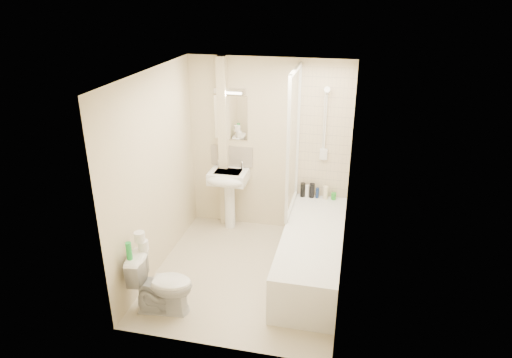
# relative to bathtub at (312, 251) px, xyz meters

# --- Properties ---
(floor) EXTENTS (2.50, 2.50, 0.00)m
(floor) POSITION_rel_bathtub_xyz_m (-0.75, -0.20, -0.29)
(floor) COLOR beige
(floor) RESTS_ON ground
(wall_back) EXTENTS (2.20, 0.02, 2.40)m
(wall_back) POSITION_rel_bathtub_xyz_m (-0.75, 1.05, 0.91)
(wall_back) COLOR beige
(wall_back) RESTS_ON ground
(wall_left) EXTENTS (0.02, 2.50, 2.40)m
(wall_left) POSITION_rel_bathtub_xyz_m (-1.85, -0.20, 0.91)
(wall_left) COLOR beige
(wall_left) RESTS_ON ground
(wall_right) EXTENTS (0.02, 2.50, 2.40)m
(wall_right) POSITION_rel_bathtub_xyz_m (0.35, -0.20, 0.91)
(wall_right) COLOR beige
(wall_right) RESTS_ON ground
(ceiling) EXTENTS (2.20, 2.50, 0.02)m
(ceiling) POSITION_rel_bathtub_xyz_m (-0.75, -0.20, 2.11)
(ceiling) COLOR white
(ceiling) RESTS_ON wall_back
(tile_back) EXTENTS (0.70, 0.01, 1.75)m
(tile_back) POSITION_rel_bathtub_xyz_m (0.00, 1.04, 1.14)
(tile_back) COLOR beige
(tile_back) RESTS_ON wall_back
(tile_right) EXTENTS (0.01, 2.10, 1.75)m
(tile_right) POSITION_rel_bathtub_xyz_m (0.34, 0.00, 1.14)
(tile_right) COLOR beige
(tile_right) RESTS_ON wall_right
(pipe_boxing) EXTENTS (0.12, 0.12, 2.40)m
(pipe_boxing) POSITION_rel_bathtub_xyz_m (-1.37, 0.99, 0.91)
(pipe_boxing) COLOR beige
(pipe_boxing) RESTS_ON ground
(splashback) EXTENTS (0.60, 0.02, 0.30)m
(splashback) POSITION_rel_bathtub_xyz_m (-1.27, 1.04, 0.74)
(splashback) COLOR beige
(splashback) RESTS_ON wall_back
(mirror) EXTENTS (0.46, 0.01, 0.60)m
(mirror) POSITION_rel_bathtub_xyz_m (-1.27, 1.04, 1.29)
(mirror) COLOR white
(mirror) RESTS_ON wall_back
(strip_light) EXTENTS (0.42, 0.07, 0.07)m
(strip_light) POSITION_rel_bathtub_xyz_m (-1.27, 1.02, 1.66)
(strip_light) COLOR silver
(strip_light) RESTS_ON wall_back
(bathtub) EXTENTS (0.70, 2.10, 0.55)m
(bathtub) POSITION_rel_bathtub_xyz_m (0.00, 0.00, 0.00)
(bathtub) COLOR white
(bathtub) RESTS_ON ground
(shower_screen) EXTENTS (0.04, 0.92, 1.80)m
(shower_screen) POSITION_rel_bathtub_xyz_m (-0.35, 0.60, 1.16)
(shower_screen) COLOR white
(shower_screen) RESTS_ON bathtub
(shower_fixture) EXTENTS (0.10, 0.16, 0.99)m
(shower_fixture) POSITION_rel_bathtub_xyz_m (-0.00, 0.99, 1.26)
(shower_fixture) COLOR white
(shower_fixture) RESTS_ON wall_back
(pedestal_sink) EXTENTS (0.52, 0.48, 1.00)m
(pedestal_sink) POSITION_rel_bathtub_xyz_m (-1.27, 0.81, 0.41)
(pedestal_sink) COLOR white
(pedestal_sink) RESTS_ON ground
(bottle_black_a) EXTENTS (0.07, 0.07, 0.20)m
(bottle_black_a) POSITION_rel_bathtub_xyz_m (-0.25, 0.96, 0.36)
(bottle_black_a) COLOR black
(bottle_black_a) RESTS_ON bathtub
(bottle_white_a) EXTENTS (0.06, 0.06, 0.17)m
(bottle_white_a) POSITION_rel_bathtub_xyz_m (-0.19, 0.96, 0.35)
(bottle_white_a) COLOR white
(bottle_white_a) RESTS_ON bathtub
(bottle_black_b) EXTENTS (0.07, 0.07, 0.20)m
(bottle_black_b) POSITION_rel_bathtub_xyz_m (-0.12, 0.96, 0.36)
(bottle_black_b) COLOR black
(bottle_black_b) RESTS_ON bathtub
(bottle_blue) EXTENTS (0.04, 0.04, 0.15)m
(bottle_blue) POSITION_rel_bathtub_xyz_m (-0.05, 0.96, 0.33)
(bottle_blue) COLOR navy
(bottle_blue) RESTS_ON bathtub
(bottle_cream) EXTENTS (0.07, 0.07, 0.18)m
(bottle_cream) POSITION_rel_bathtub_xyz_m (0.06, 0.96, 0.35)
(bottle_cream) COLOR beige
(bottle_cream) RESTS_ON bathtub
(bottle_green) EXTENTS (0.07, 0.07, 0.09)m
(bottle_green) POSITION_rel_bathtub_xyz_m (0.17, 0.96, 0.31)
(bottle_green) COLOR green
(bottle_green) RESTS_ON bathtub
(toilet) EXTENTS (0.51, 0.73, 0.66)m
(toilet) POSITION_rel_bathtub_xyz_m (-1.47, -1.05, 0.04)
(toilet) COLOR white
(toilet) RESTS_ON ground
(toilet_roll_lower) EXTENTS (0.11, 0.11, 0.10)m
(toilet_roll_lower) POSITION_rel_bathtub_xyz_m (-1.69, -0.95, 0.43)
(toilet_roll_lower) COLOR white
(toilet_roll_lower) RESTS_ON toilet
(toilet_roll_upper) EXTENTS (0.11, 0.11, 0.10)m
(toilet_roll_upper) POSITION_rel_bathtub_xyz_m (-1.72, -0.96, 0.53)
(toilet_roll_upper) COLOR white
(toilet_roll_upper) RESTS_ON toilet_roll_lower
(green_bottle) EXTENTS (0.06, 0.06, 0.19)m
(green_bottle) POSITION_rel_bathtub_xyz_m (-1.75, -1.15, 0.47)
(green_bottle) COLOR green
(green_bottle) RESTS_ON toilet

